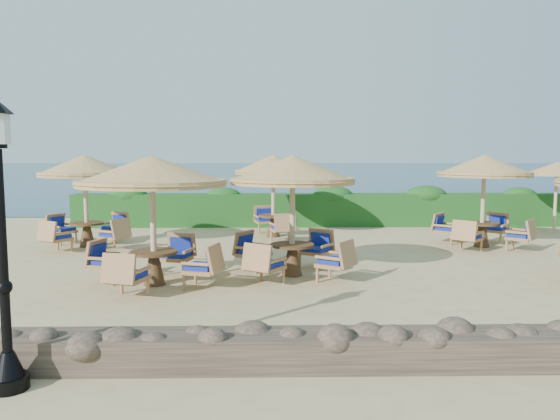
# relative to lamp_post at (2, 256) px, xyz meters

# --- Properties ---
(ground) EXTENTS (120.00, 120.00, 0.00)m
(ground) POSITION_rel_lamp_post_xyz_m (4.80, 6.80, -1.55)
(ground) COLOR tan
(ground) RESTS_ON ground
(sea) EXTENTS (160.00, 160.00, 0.00)m
(sea) POSITION_rel_lamp_post_xyz_m (4.80, 76.80, -1.55)
(sea) COLOR #0A2646
(sea) RESTS_ON ground
(hedge) EXTENTS (18.00, 0.90, 1.20)m
(hedge) POSITION_rel_lamp_post_xyz_m (4.80, 14.00, -0.95)
(hedge) COLOR #154116
(hedge) RESTS_ON ground
(stone_wall) EXTENTS (15.00, 0.65, 0.44)m
(stone_wall) POSITION_rel_lamp_post_xyz_m (4.80, 0.60, -1.33)
(stone_wall) COLOR brown
(stone_wall) RESTS_ON ground
(lamp_post) EXTENTS (0.44, 0.44, 3.31)m
(lamp_post) POSITION_rel_lamp_post_xyz_m (0.00, 0.00, 0.00)
(lamp_post) COLOR black
(lamp_post) RESTS_ON ground
(extra_parasol) EXTENTS (2.30, 2.30, 2.41)m
(extra_parasol) POSITION_rel_lamp_post_xyz_m (12.60, 12.00, 0.62)
(extra_parasol) COLOR #C3B08A
(extra_parasol) RESTS_ON ground
(cafe_set_0) EXTENTS (3.06, 3.06, 2.65)m
(cafe_set_0) POSITION_rel_lamp_post_xyz_m (0.62, 4.97, 0.33)
(cafe_set_0) COLOR #C3B08A
(cafe_set_0) RESTS_ON ground
(cafe_set_1) EXTENTS (2.77, 2.77, 2.65)m
(cafe_set_1) POSITION_rel_lamp_post_xyz_m (3.49, 5.79, 0.26)
(cafe_set_1) COLOR #C3B08A
(cafe_set_1) RESTS_ON ground
(cafe_set_3) EXTENTS (2.78, 2.78, 2.65)m
(cafe_set_3) POSITION_rel_lamp_post_xyz_m (-2.29, 9.63, 0.21)
(cafe_set_3) COLOR #C3B08A
(cafe_set_3) RESTS_ON ground
(cafe_set_4) EXTENTS (2.48, 2.89, 2.65)m
(cafe_set_4) POSITION_rel_lamp_post_xyz_m (3.11, 11.44, 0.39)
(cafe_set_4) COLOR #C3B08A
(cafe_set_4) RESTS_ON ground
(cafe_set_5) EXTENTS (2.65, 2.65, 2.65)m
(cafe_set_5) POSITION_rel_lamp_post_xyz_m (9.11, 9.38, 0.23)
(cafe_set_5) COLOR #C3B08A
(cafe_set_5) RESTS_ON ground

